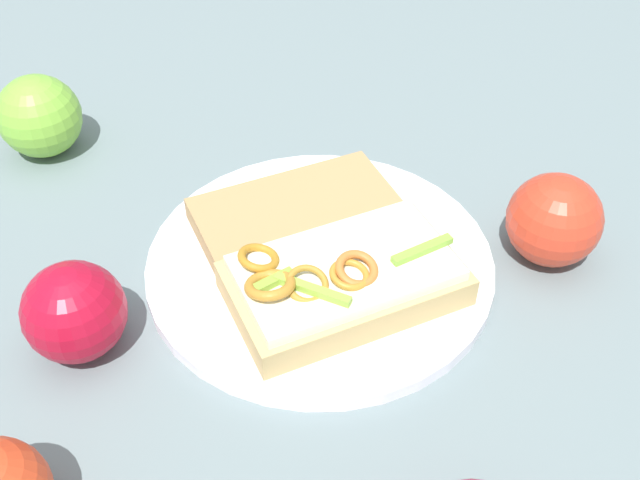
{
  "coord_description": "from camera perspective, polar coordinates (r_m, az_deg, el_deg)",
  "views": [
    {
      "loc": [
        0.12,
        -0.43,
        0.44
      ],
      "look_at": [
        0.0,
        0.0,
        0.03
      ],
      "focal_mm": 42.31,
      "sensor_mm": 36.0,
      "label": 1
    }
  ],
  "objects": [
    {
      "name": "ground_plane",
      "position": [
        0.63,
        -0.0,
        -2.15
      ],
      "size": [
        2.0,
        2.0,
        0.0
      ],
      "primitive_type": "plane",
      "color": "slate",
      "rests_on": "ground"
    },
    {
      "name": "plate",
      "position": [
        0.62,
        -0.0,
        -1.76
      ],
      "size": [
        0.29,
        0.29,
        0.01
      ],
      "primitive_type": "cylinder",
      "color": "white",
      "rests_on": "ground_plane"
    },
    {
      "name": "sandwich",
      "position": [
        0.58,
        1.7,
        -3.02
      ],
      "size": [
        0.2,
        0.19,
        0.05
      ],
      "rotation": [
        0.0,
        0.0,
        3.84
      ],
      "color": "tan",
      "rests_on": "plate"
    },
    {
      "name": "bread_slice_side",
      "position": [
        0.64,
        -1.69,
        1.87
      ],
      "size": [
        0.19,
        0.18,
        0.02
      ],
      "primitive_type": "cube",
      "rotation": [
        0.0,
        0.0,
        3.83
      ],
      "color": "#A98553",
      "rests_on": "plate"
    },
    {
      "name": "apple_1",
      "position": [
        0.78,
        -20.46,
        8.77
      ],
      "size": [
        0.1,
        0.1,
        0.08
      ],
      "primitive_type": "sphere",
      "rotation": [
        0.0,
        0.0,
        1.96
      ],
      "color": "#79BD3A",
      "rests_on": "ground_plane"
    },
    {
      "name": "apple_2",
      "position": [
        0.57,
        -18.08,
        -5.19
      ],
      "size": [
        0.09,
        0.09,
        0.08
      ],
      "primitive_type": "sphere",
      "rotation": [
        0.0,
        0.0,
        6.04
      ],
      "color": "#AC0E25",
      "rests_on": "ground_plane"
    },
    {
      "name": "apple_4",
      "position": [
        0.64,
        17.28,
        1.46
      ],
      "size": [
        0.1,
        0.1,
        0.08
      ],
      "primitive_type": "sphere",
      "rotation": [
        0.0,
        0.0,
        3.59
      ],
      "color": "red",
      "rests_on": "ground_plane"
    }
  ]
}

